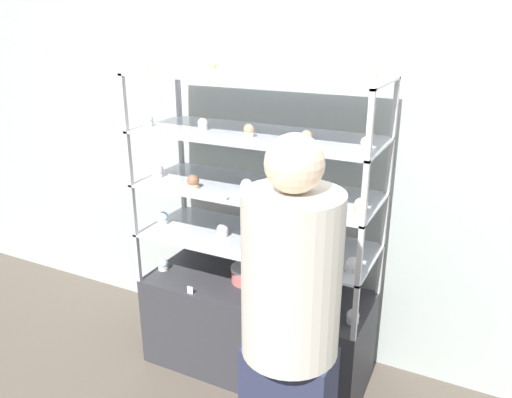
# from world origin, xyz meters

# --- Properties ---
(ground_plane) EXTENTS (20.00, 20.00, 0.00)m
(ground_plane) POSITION_xyz_m (0.00, 0.00, 0.00)
(ground_plane) COLOR brown
(back_wall) EXTENTS (8.00, 0.05, 2.60)m
(back_wall) POSITION_xyz_m (0.00, 0.40, 1.30)
(back_wall) COLOR #A8B2AD
(back_wall) RESTS_ON ground_plane
(display_base) EXTENTS (1.30, 0.51, 0.56)m
(display_base) POSITION_xyz_m (0.00, 0.00, 0.28)
(display_base) COLOR #333338
(display_base) RESTS_ON ground_plane
(display_riser_lower) EXTENTS (1.30, 0.51, 0.30)m
(display_riser_lower) POSITION_xyz_m (0.00, 0.00, 0.84)
(display_riser_lower) COLOR #B7B7BC
(display_riser_lower) RESTS_ON display_base
(display_riser_middle) EXTENTS (1.30, 0.51, 0.30)m
(display_riser_middle) POSITION_xyz_m (0.00, 0.00, 1.13)
(display_riser_middle) COLOR #B7B7BC
(display_riser_middle) RESTS_ON display_riser_lower
(display_riser_upper) EXTENTS (1.30, 0.51, 0.30)m
(display_riser_upper) POSITION_xyz_m (0.00, 0.00, 1.43)
(display_riser_upper) COLOR #B7B7BC
(display_riser_upper) RESTS_ON display_riser_middle
(display_riser_top) EXTENTS (1.30, 0.51, 0.30)m
(display_riser_top) POSITION_xyz_m (0.00, 0.00, 1.72)
(display_riser_top) COLOR #B7B7BC
(display_riser_top) RESTS_ON display_riser_upper
(layer_cake_centerpiece) EXTENTS (0.20, 0.20, 0.09)m
(layer_cake_centerpiece) POSITION_xyz_m (-0.07, 0.03, 0.61)
(layer_cake_centerpiece) COLOR #C66660
(layer_cake_centerpiece) RESTS_ON display_base
(sheet_cake_frosted) EXTENTS (0.25, 0.18, 0.06)m
(sheet_cake_frosted) POSITION_xyz_m (0.28, -0.01, 1.18)
(sheet_cake_frosted) COLOR brown
(sheet_cake_frosted) RESTS_ON display_riser_middle
(cupcake_0) EXTENTS (0.06, 0.06, 0.07)m
(cupcake_0) POSITION_xyz_m (-0.60, -0.07, 0.59)
(cupcake_0) COLOR white
(cupcake_0) RESTS_ON display_base
(cupcake_1) EXTENTS (0.06, 0.06, 0.07)m
(cupcake_1) POSITION_xyz_m (0.18, -0.08, 0.59)
(cupcake_1) COLOR #CCB28C
(cupcake_1) RESTS_ON display_base
(cupcake_2) EXTENTS (0.06, 0.06, 0.07)m
(cupcake_2) POSITION_xyz_m (0.60, -0.10, 0.59)
(cupcake_2) COLOR beige
(cupcake_2) RESTS_ON display_base
(price_tag_0) EXTENTS (0.04, 0.00, 0.04)m
(price_tag_0) POSITION_xyz_m (-0.29, -0.24, 0.58)
(price_tag_0) COLOR white
(price_tag_0) RESTS_ON display_base
(cupcake_3) EXTENTS (0.07, 0.07, 0.07)m
(cupcake_3) POSITION_xyz_m (-0.59, -0.04, 0.89)
(cupcake_3) COLOR white
(cupcake_3) RESTS_ON display_riser_lower
(cupcake_4) EXTENTS (0.07, 0.07, 0.07)m
(cupcake_4) POSITION_xyz_m (-0.18, -0.05, 0.89)
(cupcake_4) COLOR beige
(cupcake_4) RESTS_ON display_riser_lower
(cupcake_5) EXTENTS (0.07, 0.07, 0.07)m
(cupcake_5) POSITION_xyz_m (0.18, -0.10, 0.89)
(cupcake_5) COLOR #CCB28C
(cupcake_5) RESTS_ON display_riser_lower
(cupcake_6) EXTENTS (0.07, 0.07, 0.07)m
(cupcake_6) POSITION_xyz_m (0.58, -0.12, 0.89)
(cupcake_6) COLOR beige
(cupcake_6) RESTS_ON display_riser_lower
(price_tag_1) EXTENTS (0.04, 0.00, 0.04)m
(price_tag_1) POSITION_xyz_m (0.37, -0.24, 0.88)
(price_tag_1) COLOR white
(price_tag_1) RESTS_ON display_riser_lower
(cupcake_7) EXTENTS (0.07, 0.07, 0.07)m
(cupcake_7) POSITION_xyz_m (-0.59, -0.06, 1.18)
(cupcake_7) COLOR white
(cupcake_7) RESTS_ON display_riser_middle
(cupcake_8) EXTENTS (0.07, 0.07, 0.07)m
(cupcake_8) POSITION_xyz_m (-0.30, -0.14, 1.18)
(cupcake_8) COLOR #CCB28C
(cupcake_8) RESTS_ON display_riser_middle
(cupcake_9) EXTENTS (0.07, 0.07, 0.07)m
(cupcake_9) POSITION_xyz_m (-0.01, -0.08, 1.18)
(cupcake_9) COLOR beige
(cupcake_9) RESTS_ON display_riser_middle
(cupcake_10) EXTENTS (0.07, 0.07, 0.07)m
(cupcake_10) POSITION_xyz_m (0.59, -0.10, 1.18)
(cupcake_10) COLOR #CCB28C
(cupcake_10) RESTS_ON display_riser_middle
(price_tag_2) EXTENTS (0.04, 0.00, 0.04)m
(price_tag_2) POSITION_xyz_m (-0.06, -0.24, 1.17)
(price_tag_2) COLOR white
(price_tag_2) RESTS_ON display_riser_middle
(cupcake_11) EXTENTS (0.05, 0.05, 0.06)m
(cupcake_11) POSITION_xyz_m (-0.61, -0.09, 1.48)
(cupcake_11) COLOR white
(cupcake_11) RESTS_ON display_riser_upper
(cupcake_12) EXTENTS (0.05, 0.05, 0.06)m
(cupcake_12) POSITION_xyz_m (-0.29, -0.04, 1.48)
(cupcake_12) COLOR white
(cupcake_12) RESTS_ON display_riser_upper
(cupcake_13) EXTENTS (0.05, 0.05, 0.06)m
(cupcake_13) POSITION_xyz_m (0.00, -0.08, 1.48)
(cupcake_13) COLOR white
(cupcake_13) RESTS_ON display_riser_upper
(cupcake_14) EXTENTS (0.05, 0.05, 0.06)m
(cupcake_14) POSITION_xyz_m (0.31, -0.08, 1.48)
(cupcake_14) COLOR beige
(cupcake_14) RESTS_ON display_riser_upper
(cupcake_15) EXTENTS (0.05, 0.05, 0.06)m
(cupcake_15) POSITION_xyz_m (0.59, -0.10, 1.48)
(cupcake_15) COLOR white
(cupcake_15) RESTS_ON display_riser_upper
(price_tag_3) EXTENTS (0.04, 0.00, 0.04)m
(price_tag_3) POSITION_xyz_m (-0.40, -0.24, 1.47)
(price_tag_3) COLOR white
(price_tag_3) RESTS_ON display_riser_upper
(cupcake_16) EXTENTS (0.05, 0.05, 0.07)m
(cupcake_16) POSITION_xyz_m (-0.59, -0.12, 1.77)
(cupcake_16) COLOR #CCB28C
(cupcake_16) RESTS_ON display_riser_top
(cupcake_17) EXTENTS (0.05, 0.05, 0.07)m
(cupcake_17) POSITION_xyz_m (-0.21, -0.07, 1.77)
(cupcake_17) COLOR beige
(cupcake_17) RESTS_ON display_riser_top
(cupcake_18) EXTENTS (0.05, 0.05, 0.07)m
(cupcake_18) POSITION_xyz_m (0.20, -0.13, 1.77)
(cupcake_18) COLOR beige
(cupcake_18) RESTS_ON display_riser_top
(cupcake_19) EXTENTS (0.05, 0.05, 0.07)m
(cupcake_19) POSITION_xyz_m (0.60, -0.11, 1.77)
(cupcake_19) COLOR white
(cupcake_19) RESTS_ON display_riser_top
(price_tag_4) EXTENTS (0.04, 0.00, 0.04)m
(price_tag_4) POSITION_xyz_m (0.43, -0.24, 1.76)
(price_tag_4) COLOR white
(price_tag_4) RESTS_ON display_riser_top
(customer_figure) EXTENTS (0.38, 0.38, 1.64)m
(customer_figure) POSITION_xyz_m (0.49, -0.69, 0.87)
(customer_figure) COLOR #282D47
(customer_figure) RESTS_ON ground_plane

